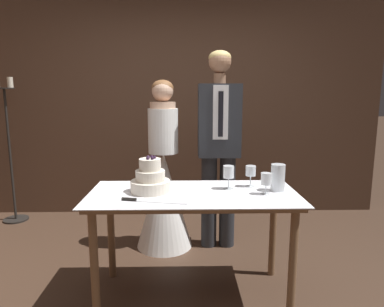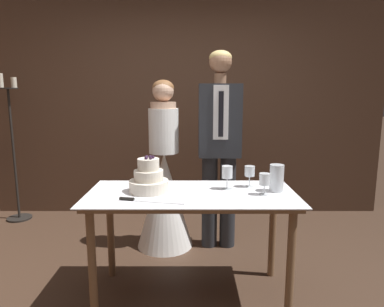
{
  "view_description": "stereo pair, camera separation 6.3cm",
  "coord_description": "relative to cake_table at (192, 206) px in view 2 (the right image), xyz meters",
  "views": [
    {
      "loc": [
        0.06,
        -2.22,
        1.48
      ],
      "look_at": [
        0.12,
        0.55,
        1.0
      ],
      "focal_mm": 32.0,
      "sensor_mm": 36.0,
      "label": 1
    },
    {
      "loc": [
        0.12,
        -2.22,
        1.48
      ],
      "look_at": [
        0.12,
        0.55,
        1.0
      ],
      "focal_mm": 32.0,
      "sensor_mm": 36.0,
      "label": 2
    }
  ],
  "objects": [
    {
      "name": "ground_plane",
      "position": [
        -0.12,
        -0.14,
        -0.69
      ],
      "size": [
        40.0,
        40.0,
        0.0
      ],
      "primitive_type": "plane",
      "color": "#422D21"
    },
    {
      "name": "wall_back",
      "position": [
        -0.12,
        1.88,
        0.7
      ],
      "size": [
        4.9,
        0.12,
        2.78
      ],
      "primitive_type": "cube",
      "color": "#513828",
      "rests_on": "ground_plane"
    },
    {
      "name": "cake_table",
      "position": [
        0.0,
        0.0,
        0.0
      ],
      "size": [
        1.49,
        0.7,
        0.78
      ],
      "color": "brown",
      "rests_on": "ground_plane"
    },
    {
      "name": "tiered_cake",
      "position": [
        -0.31,
        0.04,
        0.19
      ],
      "size": [
        0.28,
        0.28,
        0.26
      ],
      "color": "silver",
      "rests_on": "cake_table"
    },
    {
      "name": "cake_knife",
      "position": [
        -0.35,
        -0.19,
        0.1
      ],
      "size": [
        0.44,
        0.11,
        0.02
      ],
      "rotation": [
        0.0,
        0.0,
        -0.21
      ],
      "color": "silver",
      "rests_on": "cake_table"
    },
    {
      "name": "wine_glass_near",
      "position": [
        0.26,
        0.1,
        0.22
      ],
      "size": [
        0.08,
        0.08,
        0.18
      ],
      "color": "silver",
      "rests_on": "cake_table"
    },
    {
      "name": "wine_glass_middle",
      "position": [
        0.51,
        -0.04,
        0.2
      ],
      "size": [
        0.07,
        0.07,
        0.15
      ],
      "color": "silver",
      "rests_on": "cake_table"
    },
    {
      "name": "wine_glass_far",
      "position": [
        0.44,
        0.16,
        0.21
      ],
      "size": [
        0.08,
        0.08,
        0.16
      ],
      "color": "silver",
      "rests_on": "cake_table"
    },
    {
      "name": "hurricane_candle",
      "position": [
        0.62,
        0.04,
        0.19
      ],
      "size": [
        0.1,
        0.1,
        0.2
      ],
      "color": "silver",
      "rests_on": "cake_table"
    },
    {
      "name": "bride",
      "position": [
        -0.26,
        0.83,
        -0.1
      ],
      "size": [
        0.54,
        0.54,
        1.61
      ],
      "color": "white",
      "rests_on": "ground_plane"
    },
    {
      "name": "groom",
      "position": [
        0.26,
        0.83,
        0.35
      ],
      "size": [
        0.39,
        0.25,
        1.87
      ],
      "color": "#282B30",
      "rests_on": "ground_plane"
    },
    {
      "name": "candle_stand",
      "position": [
        -2.07,
        1.55,
        0.11
      ],
      "size": [
        0.28,
        0.28,
        1.71
      ],
      "color": "black",
      "rests_on": "ground_plane"
    }
  ]
}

